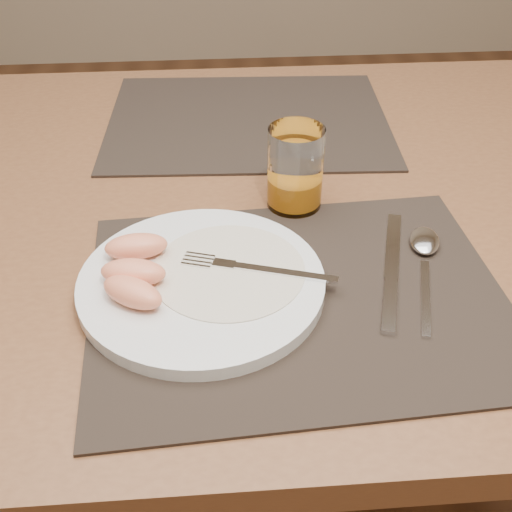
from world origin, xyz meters
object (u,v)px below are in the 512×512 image
at_px(plate, 202,283).
at_px(fork, 245,267).
at_px(juice_glass, 295,172).
at_px(placemat_near, 298,297).
at_px(knife, 391,278).
at_px(table, 257,242).
at_px(spoon, 425,248).
at_px(placemat_far, 248,120).

bearing_deg(plate, fork, 13.61).
bearing_deg(juice_glass, fork, -115.87).
distance_m(plate, juice_glass, 0.21).
height_order(placemat_near, juice_glass, juice_glass).
bearing_deg(knife, placemat_near, -170.35).
height_order(table, fork, fork).
bearing_deg(juice_glass, spoon, -39.46).
bearing_deg(table, knife, -56.17).
relative_size(table, placemat_near, 3.11).
bearing_deg(plate, spoon, 10.08).
xyz_separation_m(placemat_near, knife, (0.11, 0.02, 0.00)).
height_order(plate, fork, fork).
height_order(plate, spoon, plate).
relative_size(fork, knife, 0.80).
distance_m(spoon, juice_glass, 0.19).
height_order(placemat_far, fork, fork).
bearing_deg(fork, placemat_near, -29.00).
distance_m(placemat_near, plate, 0.11).
bearing_deg(fork, juice_glass, 64.13).
distance_m(plate, fork, 0.05).
bearing_deg(knife, plate, 179.75).
height_order(plate, knife, plate).
xyz_separation_m(placemat_near, juice_glass, (0.02, 0.18, 0.05)).
bearing_deg(fork, placemat_far, 85.78).
xyz_separation_m(table, plate, (-0.08, -0.20, 0.10)).
xyz_separation_m(plate, juice_glass, (0.12, 0.16, 0.04)).
xyz_separation_m(placemat_far, plate, (-0.08, -0.42, 0.01)).
xyz_separation_m(placemat_near, spoon, (0.16, 0.07, 0.01)).
bearing_deg(plate, placemat_near, -10.38).
bearing_deg(juice_glass, plate, -126.81).
bearing_deg(placemat_far, spoon, -63.73).
relative_size(placemat_far, juice_glass, 4.19).
bearing_deg(placemat_far, fork, -94.22).
relative_size(table, placemat_far, 3.11).
height_order(table, plate, plate).
bearing_deg(plate, juice_glass, 53.19).
height_order(table, placemat_far, placemat_far).
height_order(placemat_far, juice_glass, juice_glass).
distance_m(table, spoon, 0.26).
bearing_deg(juice_glass, placemat_far, 99.53).
relative_size(fork, spoon, 0.90).
relative_size(table, plate, 5.19).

